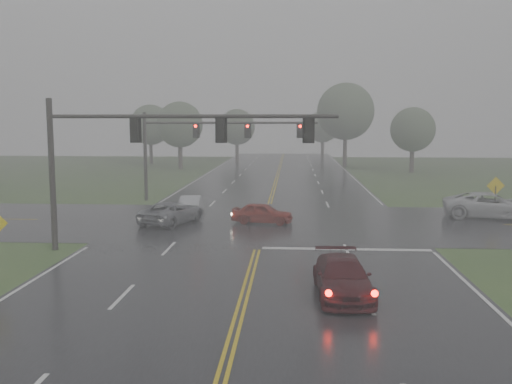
# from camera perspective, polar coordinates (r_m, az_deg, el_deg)

# --- Properties ---
(ground) EXTENTS (180.00, 180.00, 0.00)m
(ground) POSITION_cam_1_polar(r_m,az_deg,el_deg) (15.54, -3.23, -17.44)
(ground) COLOR #2E4B20
(ground) RESTS_ON ground
(main_road) EXTENTS (18.00, 160.00, 0.02)m
(main_road) POSITION_cam_1_polar(r_m,az_deg,el_deg) (34.68, 0.71, -3.63)
(main_road) COLOR black
(main_road) RESTS_ON ground
(cross_street) EXTENTS (120.00, 14.00, 0.02)m
(cross_street) POSITION_cam_1_polar(r_m,az_deg,el_deg) (36.65, 0.87, -3.05)
(cross_street) COLOR black
(cross_street) RESTS_ON ground
(stop_bar) EXTENTS (8.50, 0.50, 0.01)m
(stop_bar) POSITION_cam_1_polar(r_m,az_deg,el_deg) (29.29, 9.02, -5.72)
(stop_bar) COLOR silver
(stop_bar) RESTS_ON ground
(sedan_maroon) EXTENTS (2.16, 4.90, 1.40)m
(sedan_maroon) POSITION_cam_1_polar(r_m,az_deg,el_deg) (21.73, 8.62, -10.26)
(sedan_maroon) COLOR #370A0D
(sedan_maroon) RESTS_ON ground
(sedan_red) EXTENTS (4.06, 2.12, 1.32)m
(sedan_red) POSITION_cam_1_polar(r_m,az_deg,el_deg) (36.20, 0.65, -3.18)
(sedan_red) COLOR maroon
(sedan_red) RESTS_ON ground
(sedan_silver) EXTENTS (1.61, 4.06, 1.31)m
(sedan_silver) POSITION_cam_1_polar(r_m,az_deg,el_deg) (40.28, -6.44, -2.17)
(sedan_silver) COLOR #A2A5A9
(sedan_silver) RESTS_ON ground
(car_grey) EXTENTS (3.91, 5.53, 1.40)m
(car_grey) POSITION_cam_1_polar(r_m,az_deg,el_deg) (36.52, -8.39, -3.16)
(car_grey) COLOR slate
(car_grey) RESTS_ON ground
(pickup_white) EXTENTS (6.58, 3.93, 1.71)m
(pickup_white) POSITION_cam_1_polar(r_m,az_deg,el_deg) (41.23, 22.40, -2.45)
(pickup_white) COLOR #B9BBBE
(pickup_white) RESTS_ON ground
(signal_gantry_near) EXTENTS (14.27, 0.33, 7.58)m
(signal_gantry_near) POSITION_cam_1_polar(r_m,az_deg,el_deg) (28.57, -11.64, 4.72)
(signal_gantry_near) COLOR black
(signal_gantry_near) RESTS_ON ground
(signal_gantry_far) EXTENTS (14.07, 0.36, 7.18)m
(signal_gantry_far) POSITION_cam_1_polar(r_m,az_deg,el_deg) (46.29, -5.72, 5.36)
(signal_gantry_far) COLOR black
(signal_gantry_far) RESTS_ON ground
(sign_diamond_east) EXTENTS (1.18, 0.14, 2.85)m
(sign_diamond_east) POSITION_cam_1_polar(r_m,az_deg,el_deg) (40.47, 22.83, 0.11)
(sign_diamond_east) COLOR black
(sign_diamond_east) RESTS_ON ground
(tree_nw_a) EXTENTS (6.21, 6.21, 9.12)m
(tree_nw_a) POSITION_cam_1_polar(r_m,az_deg,el_deg) (78.10, -7.63, 6.69)
(tree_nw_a) COLOR #322620
(tree_nw_a) RESTS_ON ground
(tree_ne_a) EXTENTS (8.09, 8.09, 11.89)m
(tree_ne_a) POSITION_cam_1_polar(r_m,az_deg,el_deg) (82.38, 8.95, 7.96)
(tree_ne_a) COLOR #322620
(tree_ne_a) RESTS_ON ground
(tree_n_mid) EXTENTS (5.73, 5.73, 8.42)m
(tree_n_mid) POSITION_cam_1_polar(r_m,az_deg,el_deg) (91.63, -1.92, 6.51)
(tree_n_mid) COLOR #322620
(tree_n_mid) RESTS_ON ground
(tree_e_near) EXTENTS (5.61, 5.61, 8.24)m
(tree_e_near) POSITION_cam_1_polar(r_m,az_deg,el_deg) (74.78, 15.40, 6.04)
(tree_e_near) COLOR #322620
(tree_e_near) RESTS_ON ground
(tree_nw_b) EXTENTS (6.12, 6.12, 8.98)m
(tree_nw_b) POSITION_cam_1_polar(r_m,az_deg,el_deg) (88.27, -10.51, 6.62)
(tree_nw_b) COLOR #322620
(tree_nw_b) RESTS_ON ground
(tree_n_far) EXTENTS (5.68, 5.68, 8.35)m
(tree_n_far) POSITION_cam_1_polar(r_m,az_deg,el_deg) (102.83, 6.69, 6.50)
(tree_n_far) COLOR #322620
(tree_n_far) RESTS_ON ground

